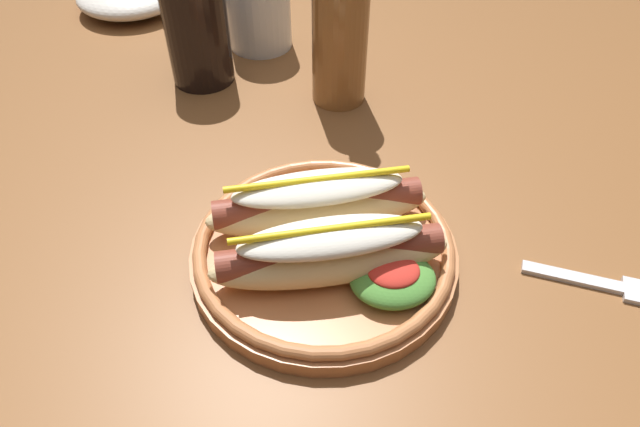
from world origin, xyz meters
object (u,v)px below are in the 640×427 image
water_cup (258,4)px  glass_bottle (340,25)px  hot_dog_plate (327,241)px  fork (606,285)px  soda_cup (197,33)px

water_cup → glass_bottle: glass_bottle is taller
hot_dog_plate → glass_bottle: glass_bottle is taller
fork → glass_bottle: size_ratio=0.47×
fork → glass_bottle: glass_bottle is taller
fork → glass_bottle: (-0.19, 0.32, 0.09)m
hot_dog_plate → water_cup: 0.41m
fork → glass_bottle: bearing=144.5°
hot_dog_plate → fork: (0.24, -0.06, -0.02)m
fork → hot_dog_plate: bearing=-169.6°
glass_bottle → water_cup: bearing=121.9°
fork → soda_cup: size_ratio=0.92×
fork → soda_cup: (-0.36, 0.39, 0.06)m
soda_cup → hot_dog_plate: bearing=-70.0°
water_cup → fork: bearing=-58.9°
soda_cup → fork: bearing=-47.0°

